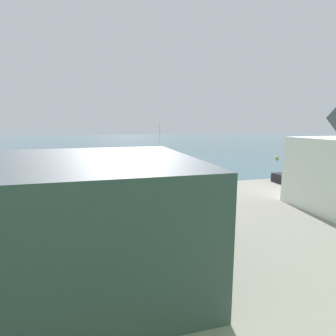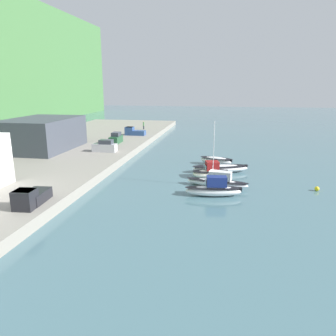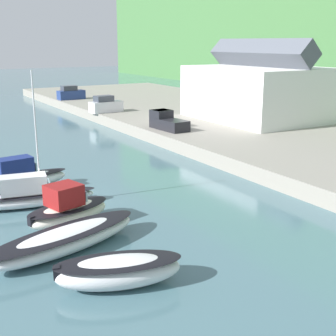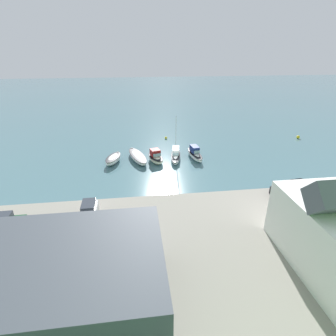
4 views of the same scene
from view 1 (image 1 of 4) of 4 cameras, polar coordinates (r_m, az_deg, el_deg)
name	(u,v)px [view 1 (image 1 of 4)]	position (r m, az deg, el deg)	size (l,w,h in m)	color
ground_plane	(159,173)	(45.29, -2.02, -1.13)	(320.00, 320.00, 0.00)	#476B75
quay_promenade	(245,235)	(20.08, 16.42, -13.87)	(130.88, 27.73, 1.24)	gray
yacht_club_building	(31,220)	(14.00, -27.72, -9.96)	(15.23, 10.51, 5.67)	#3D424C
moored_boat_0	(180,166)	(47.75, 2.64, 0.49)	(2.63, 6.96, 2.41)	white
moored_boat_1	(160,167)	(47.10, -1.80, 0.22)	(3.20, 8.33, 8.52)	white
moored_boat_2	(138,168)	(45.25, -6.47, -0.08)	(3.50, 5.51, 2.40)	white
moored_boat_3	(118,169)	(46.25, -10.85, -0.30)	(4.59, 8.91, 1.15)	white
moored_boat_4	(90,171)	(45.36, -16.53, -0.59)	(3.68, 5.86, 1.36)	silver
parked_car_3	(67,193)	(25.90, -21.05, -5.16)	(1.87, 4.23, 2.16)	#B7B7BC
pickup_truck_0	(294,175)	(36.80, 25.82, -1.37)	(4.87, 2.33, 1.90)	black
mooring_buoy_0	(146,160)	(58.95, -4.89, 1.65)	(0.58, 0.58, 0.58)	yellow
mooring_buoy_1	(277,158)	(68.30, 22.61, 2.12)	(0.75, 0.75, 0.75)	yellow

